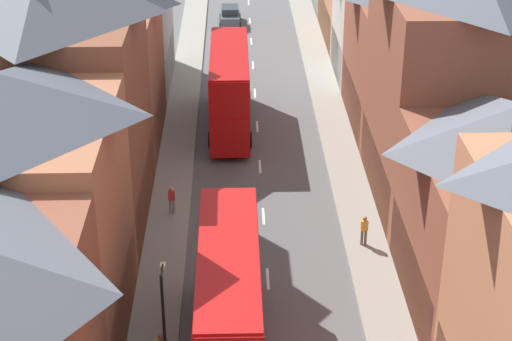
# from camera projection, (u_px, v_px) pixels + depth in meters

# --- Properties ---
(pavement_left) EXTENTS (2.20, 104.00, 0.14)m
(pavement_left) POSITION_uv_depth(u_px,v_px,m) (177.00, 152.00, 53.10)
(pavement_left) COLOR gray
(pavement_left) RESTS_ON ground
(pavement_right) EXTENTS (2.20, 104.00, 0.14)m
(pavement_right) POSITION_uv_depth(u_px,v_px,m) (341.00, 150.00, 53.35)
(pavement_right) COLOR gray
(pavement_right) RESTS_ON ground
(centre_line_dashes) EXTENTS (0.14, 97.80, 0.01)m
(centre_line_dashes) POSITION_uv_depth(u_px,v_px,m) (260.00, 167.00, 51.47)
(centre_line_dashes) COLOR silver
(centre_line_dashes) RESTS_ON ground
(terrace_row_left) EXTENTS (8.00, 68.90, 14.57)m
(terrace_row_left) POSITION_uv_depth(u_px,v_px,m) (19.00, 207.00, 34.25)
(terrace_row_left) COLOR #B2704C
(terrace_row_left) RESTS_ON ground
(terrace_row_right) EXTENTS (8.00, 78.47, 14.41)m
(terrace_row_right) POSITION_uv_depth(u_px,v_px,m) (478.00, 132.00, 40.90)
(terrace_row_right) COLOR brown
(terrace_row_right) RESTS_ON ground
(double_decker_bus_lead) EXTENTS (2.74, 10.80, 5.30)m
(double_decker_bus_lead) POSITION_uv_depth(u_px,v_px,m) (229.00, 88.00, 55.38)
(double_decker_bus_lead) COLOR #B70F0F
(double_decker_bus_lead) RESTS_ON ground
(double_decker_bus_mid_street) EXTENTS (2.74, 10.80, 5.30)m
(double_decker_bus_mid_street) POSITION_uv_depth(u_px,v_px,m) (229.00, 303.00, 34.22)
(double_decker_bus_mid_street) COLOR red
(double_decker_bus_mid_street) RESTS_ON ground
(car_mid_black) EXTENTS (1.90, 4.26, 1.71)m
(car_mid_black) POSITION_uv_depth(u_px,v_px,m) (230.00, 15.00, 76.78)
(car_mid_black) COLOR #4C515B
(car_mid_black) RESTS_ON ground
(pedestrian_far_left) EXTENTS (0.36, 0.22, 1.61)m
(pedestrian_far_left) POSITION_uv_depth(u_px,v_px,m) (364.00, 229.00, 42.88)
(pedestrian_far_left) COLOR brown
(pedestrian_far_left) RESTS_ON pavement_right
(pedestrian_far_right) EXTENTS (0.36, 0.22, 1.61)m
(pedestrian_far_right) POSITION_uv_depth(u_px,v_px,m) (172.00, 199.00, 45.69)
(pedestrian_far_right) COLOR gray
(pedestrian_far_right) RESTS_ON pavement_left
(street_lamp) EXTENTS (0.20, 1.12, 5.50)m
(street_lamp) POSITION_uv_depth(u_px,v_px,m) (164.00, 324.00, 32.32)
(street_lamp) COLOR black
(street_lamp) RESTS_ON ground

